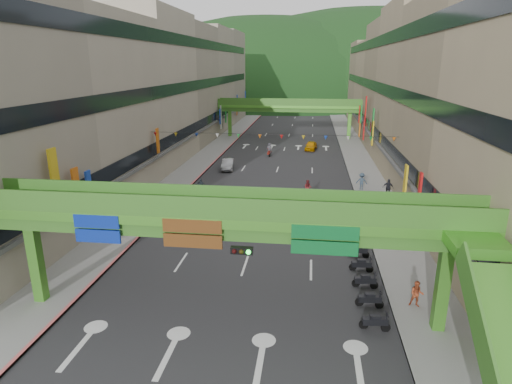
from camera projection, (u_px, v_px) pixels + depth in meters
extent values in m
cube|color=#28282B|center=(283.00, 154.00, 65.33)|extent=(18.00, 140.00, 0.02)
cube|color=gray|center=(212.00, 152.00, 66.65)|extent=(4.00, 140.00, 0.15)
cube|color=gray|center=(356.00, 155.00, 63.96)|extent=(4.00, 140.00, 0.15)
cube|color=#CC5959|center=(224.00, 152.00, 66.42)|extent=(0.20, 140.00, 0.18)
cube|color=gray|center=(343.00, 155.00, 64.19)|extent=(0.20, 140.00, 0.18)
cube|color=#9E937F|center=(159.00, 89.00, 64.91)|extent=(12.00, 95.00, 19.00)
cube|color=black|center=(199.00, 125.00, 65.70)|extent=(0.08, 90.25, 1.40)
cube|color=black|center=(198.00, 85.00, 63.97)|extent=(0.08, 90.25, 1.40)
cube|color=black|center=(196.00, 43.00, 62.23)|extent=(0.08, 90.25, 1.40)
cube|color=gray|center=(418.00, 91.00, 60.26)|extent=(12.00, 95.00, 19.00)
cube|color=black|center=(372.00, 128.00, 62.53)|extent=(0.08, 90.25, 1.40)
cube|color=black|center=(375.00, 86.00, 60.80)|extent=(0.08, 90.25, 1.40)
cube|color=black|center=(378.00, 41.00, 59.07)|extent=(0.08, 90.25, 1.40)
cube|color=#4C9E2D|center=(226.00, 217.00, 21.89)|extent=(28.00, 2.20, 0.50)
cube|color=#387223|center=(226.00, 228.00, 22.06)|extent=(28.00, 1.76, 0.70)
cube|color=#4C9E2D|center=(37.00, 264.00, 24.20)|extent=(0.60, 0.60, 4.80)
cube|color=#4C9E2D|center=(442.00, 289.00, 21.51)|extent=(0.60, 0.60, 4.80)
cube|color=#387223|center=(222.00, 209.00, 20.67)|extent=(28.00, 0.12, 1.10)
cube|color=#387223|center=(230.00, 196.00, 22.64)|extent=(28.00, 0.12, 1.10)
cube|color=navy|center=(97.00, 230.00, 21.83)|extent=(2.40, 0.12, 1.50)
cube|color=#593314|center=(192.00, 234.00, 21.22)|extent=(3.00, 0.12, 1.50)
cube|color=#0C5926|center=(325.00, 241.00, 20.42)|extent=(3.20, 0.12, 1.50)
cube|color=black|center=(242.00, 250.00, 20.96)|extent=(1.10, 0.28, 0.35)
cube|color=#4C9E2D|center=(289.00, 106.00, 77.91)|extent=(28.00, 2.20, 0.50)
cube|color=#387223|center=(289.00, 110.00, 78.08)|extent=(28.00, 1.76, 0.70)
cube|color=#4C9E2D|center=(230.00, 124.00, 80.22)|extent=(0.60, 0.60, 4.80)
cube|color=#4C9E2D|center=(349.00, 126.00, 77.53)|extent=(0.60, 0.60, 4.80)
cube|color=#387223|center=(289.00, 103.00, 76.69)|extent=(28.00, 0.12, 1.10)
cube|color=#387223|center=(289.00, 102.00, 78.67)|extent=(28.00, 0.12, 1.10)
ellipsoid|color=#1C4419|center=(264.00, 98.00, 171.61)|extent=(168.00, 140.00, 112.00)
ellipsoid|color=#1C4419|center=(361.00, 95.00, 185.71)|extent=(208.00, 176.00, 128.00)
cylinder|color=black|center=(271.00, 134.00, 44.55)|extent=(26.00, 0.03, 0.03)
cone|color=red|center=(156.00, 134.00, 46.15)|extent=(0.36, 0.36, 0.40)
cone|color=gold|center=(176.00, 135.00, 45.87)|extent=(0.36, 0.36, 0.40)
cone|color=#193FB2|center=(197.00, 135.00, 45.59)|extent=(0.36, 0.36, 0.40)
cone|color=silver|center=(217.00, 136.00, 45.31)|extent=(0.36, 0.36, 0.40)
cone|color=#198C33|center=(238.00, 136.00, 45.04)|extent=(0.36, 0.36, 0.40)
cone|color=orange|center=(260.00, 136.00, 44.76)|extent=(0.36, 0.36, 0.40)
cone|color=red|center=(282.00, 137.00, 44.48)|extent=(0.36, 0.36, 0.40)
cone|color=gold|center=(303.00, 137.00, 44.20)|extent=(0.36, 0.36, 0.40)
cone|color=#193FB2|center=(326.00, 138.00, 43.92)|extent=(0.36, 0.36, 0.40)
cone|color=silver|center=(348.00, 138.00, 43.65)|extent=(0.36, 0.36, 0.40)
cone|color=#198C33|center=(371.00, 139.00, 43.37)|extent=(0.36, 0.36, 0.40)
cone|color=orange|center=(394.00, 139.00, 43.09)|extent=(0.36, 0.36, 0.40)
cube|color=black|center=(189.00, 234.00, 33.21)|extent=(0.49, 1.33, 0.35)
cube|color=black|center=(189.00, 231.00, 33.14)|extent=(0.36, 0.58, 0.18)
cube|color=black|center=(191.00, 226.00, 33.58)|extent=(0.55, 0.12, 0.06)
cylinder|color=black|center=(192.00, 235.00, 33.81)|extent=(0.15, 0.51, 0.50)
cylinder|color=black|center=(186.00, 241.00, 32.78)|extent=(0.15, 0.51, 0.50)
imported|color=#3A4E55|center=(189.00, 228.00, 33.05)|extent=(0.59, 0.42, 1.52)
cube|color=black|center=(308.00, 193.00, 43.80)|extent=(0.63, 1.35, 0.35)
cube|color=black|center=(308.00, 191.00, 43.73)|extent=(0.41, 0.60, 0.18)
cube|color=black|center=(307.00, 187.00, 44.18)|extent=(0.55, 0.18, 0.06)
cylinder|color=black|center=(306.00, 194.00, 44.41)|extent=(0.21, 0.51, 0.50)
cylinder|color=black|center=(309.00, 197.00, 43.36)|extent=(0.21, 0.51, 0.50)
imported|color=maroon|center=(308.00, 188.00, 43.63)|extent=(0.88, 0.75, 1.58)
cube|color=gray|center=(201.00, 192.00, 44.21)|extent=(0.66, 1.35, 0.35)
cube|color=gray|center=(201.00, 189.00, 44.14)|extent=(0.43, 0.61, 0.18)
cube|color=gray|center=(203.00, 186.00, 44.55)|extent=(0.55, 0.20, 0.06)
cylinder|color=black|center=(204.00, 193.00, 44.79)|extent=(0.22, 0.51, 0.50)
cylinder|color=black|center=(198.00, 196.00, 43.81)|extent=(0.22, 0.51, 0.50)
imported|color=#212A30|center=(201.00, 186.00, 44.03)|extent=(1.02, 0.62, 1.62)
cube|color=maroon|center=(269.00, 153.00, 63.61)|extent=(0.55, 1.34, 0.35)
cube|color=maroon|center=(269.00, 151.00, 63.54)|extent=(0.38, 0.59, 0.18)
cube|color=maroon|center=(269.00, 149.00, 63.99)|extent=(0.55, 0.15, 0.06)
cylinder|color=black|center=(269.00, 154.00, 64.22)|extent=(0.18, 0.51, 0.50)
cylinder|color=black|center=(270.00, 155.00, 63.17)|extent=(0.18, 0.51, 0.50)
imported|color=#424148|center=(269.00, 148.00, 63.43)|extent=(0.88, 0.65, 1.66)
cube|color=black|center=(375.00, 321.00, 22.06)|extent=(1.33, 0.49, 0.35)
cube|color=black|center=(375.00, 317.00, 21.98)|extent=(0.58, 0.36, 0.18)
cube|color=black|center=(387.00, 314.00, 21.79)|extent=(0.12, 0.55, 0.06)
cylinder|color=black|center=(386.00, 327.00, 22.02)|extent=(0.51, 0.16, 0.50)
cylinder|color=black|center=(364.00, 324.00, 22.27)|extent=(0.51, 0.16, 0.50)
cube|color=black|center=(370.00, 299.00, 24.14)|extent=(1.33, 0.49, 0.35)
cube|color=black|center=(370.00, 295.00, 24.07)|extent=(0.58, 0.36, 0.18)
cube|color=black|center=(381.00, 292.00, 23.87)|extent=(0.12, 0.55, 0.06)
cylinder|color=black|center=(379.00, 305.00, 24.11)|extent=(0.51, 0.16, 0.50)
cylinder|color=black|center=(359.00, 302.00, 24.36)|extent=(0.51, 0.16, 0.50)
cube|color=black|center=(365.00, 280.00, 26.23)|extent=(1.33, 0.49, 0.35)
cube|color=black|center=(366.00, 276.00, 26.16)|extent=(0.58, 0.36, 0.18)
cube|color=black|center=(375.00, 274.00, 25.96)|extent=(0.12, 0.55, 0.06)
cylinder|color=black|center=(374.00, 285.00, 26.19)|extent=(0.51, 0.16, 0.50)
cylinder|color=black|center=(356.00, 283.00, 26.45)|extent=(0.51, 0.16, 0.50)
cube|color=black|center=(361.00, 264.00, 28.32)|extent=(1.33, 0.49, 0.35)
cube|color=black|center=(362.00, 260.00, 28.25)|extent=(0.58, 0.36, 0.18)
cube|color=black|center=(371.00, 258.00, 28.05)|extent=(0.12, 0.55, 0.06)
cylinder|color=black|center=(370.00, 269.00, 28.28)|extent=(0.51, 0.16, 0.50)
cylinder|color=black|center=(353.00, 267.00, 28.54)|extent=(0.51, 0.16, 0.50)
cube|color=black|center=(358.00, 250.00, 30.41)|extent=(1.33, 0.49, 0.35)
cube|color=black|center=(358.00, 247.00, 30.34)|extent=(0.58, 0.36, 0.18)
cube|color=black|center=(367.00, 244.00, 30.14)|extent=(0.12, 0.55, 0.06)
cylinder|color=black|center=(366.00, 255.00, 30.37)|extent=(0.51, 0.16, 0.50)
cylinder|color=black|center=(350.00, 253.00, 30.62)|extent=(0.51, 0.16, 0.50)
imported|color=#94959A|center=(228.00, 164.00, 55.67)|extent=(1.91, 4.35, 1.39)
imported|color=orange|center=(311.00, 146.00, 68.08)|extent=(2.14, 4.24, 1.39)
imported|color=#A24425|center=(416.00, 296.00, 23.96)|extent=(0.84, 0.71, 1.54)
imported|color=black|center=(388.00, 189.00, 43.76)|extent=(1.18, 0.75, 1.87)
imported|color=#2F3E4D|center=(362.00, 183.00, 46.22)|extent=(0.94, 0.68, 1.85)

